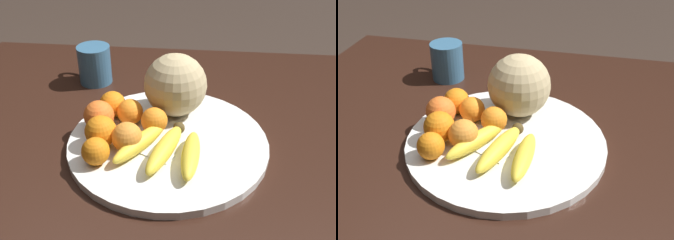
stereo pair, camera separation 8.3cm
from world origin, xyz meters
TOP-DOWN VIEW (x-y plane):
  - kitchen_table at (0.00, 0.00)m, footprint 1.20×0.99m
  - fruit_bowl at (0.04, -0.04)m, footprint 0.44×0.44m
  - melon at (0.05, 0.07)m, footprint 0.15×0.15m
  - banana_bunch at (0.04, -0.10)m, footprint 0.19×0.19m
  - orange_front_left at (-0.05, 0.01)m, footprint 0.06×0.06m
  - orange_front_right at (-0.10, -0.08)m, footprint 0.07×0.07m
  - orange_mid_center at (0.01, -0.02)m, footprint 0.06×0.06m
  - orange_back_left at (-0.09, -0.14)m, footprint 0.06×0.06m
  - orange_back_right at (-0.04, -0.09)m, footprint 0.06×0.06m
  - orange_top_small at (-0.10, 0.04)m, footprint 0.06×0.06m
  - orange_side_extra at (-0.12, -0.02)m, footprint 0.07×0.07m
  - produce_tag at (0.01, -0.10)m, footprint 0.09×0.07m
  - ceramic_mug at (-0.20, 0.24)m, footprint 0.11×0.11m

SIDE VIEW (x-z plane):
  - kitchen_table at x=0.00m, z-range 0.26..0.97m
  - fruit_bowl at x=0.04m, z-range 0.71..0.73m
  - produce_tag at x=0.01m, z-range 0.73..0.73m
  - banana_bunch at x=0.04m, z-range 0.73..0.76m
  - orange_back_left at x=-0.09m, z-range 0.73..0.78m
  - orange_mid_center at x=0.01m, z-range 0.73..0.79m
  - orange_front_left at x=-0.05m, z-range 0.73..0.79m
  - orange_top_small at x=-0.10m, z-range 0.73..0.79m
  - orange_back_right at x=-0.04m, z-range 0.73..0.79m
  - orange_front_right at x=-0.10m, z-range 0.73..0.80m
  - orange_side_extra at x=-0.12m, z-range 0.73..0.80m
  - ceramic_mug at x=-0.20m, z-range 0.71..0.82m
  - melon at x=0.05m, z-range 0.73..0.88m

